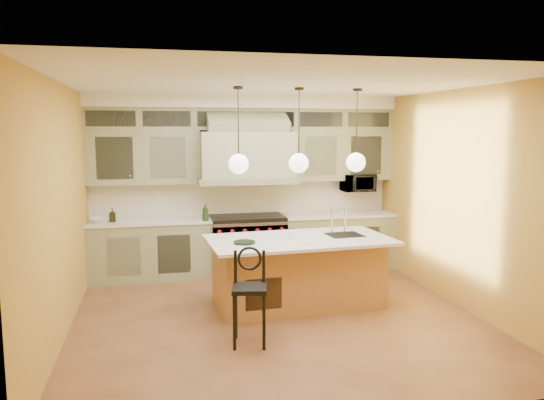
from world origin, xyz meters
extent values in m
plane|color=brown|center=(0.00, 0.00, 0.00)|extent=(5.00, 5.00, 0.00)
plane|color=white|center=(0.00, 0.00, 2.90)|extent=(5.00, 5.00, 0.00)
plane|color=#B58B32|center=(0.00, 2.50, 1.45)|extent=(5.00, 0.00, 5.00)
plane|color=#B58B32|center=(0.00, -2.50, 1.45)|extent=(5.00, 0.00, 5.00)
plane|color=#B58B32|center=(-2.50, 0.00, 1.45)|extent=(0.00, 5.00, 5.00)
plane|color=#B58B32|center=(2.50, 0.00, 1.45)|extent=(0.00, 5.00, 5.00)
cube|color=gray|center=(-1.55, 2.17, 0.45)|extent=(1.90, 0.65, 0.90)
cube|color=gray|center=(1.55, 2.17, 0.45)|extent=(1.90, 0.65, 0.90)
cube|color=white|center=(-1.55, 2.17, 0.92)|extent=(1.90, 0.68, 0.04)
cube|color=white|center=(1.55, 2.17, 0.92)|extent=(1.90, 0.68, 0.04)
cube|color=silver|center=(0.00, 2.48, 1.22)|extent=(5.00, 0.04, 0.56)
cube|color=gray|center=(-1.62, 2.33, 1.93)|extent=(1.75, 0.35, 0.85)
cube|color=gray|center=(1.62, 2.33, 1.93)|extent=(1.75, 0.35, 0.85)
cube|color=gray|center=(0.00, 2.15, 1.95)|extent=(1.50, 0.70, 0.75)
cube|color=#767B5A|center=(0.00, 2.15, 1.55)|extent=(1.60, 0.76, 0.10)
cube|color=#333833|center=(0.00, 2.33, 2.53)|extent=(5.00, 0.35, 0.35)
cube|color=white|center=(0.00, 2.31, 2.80)|extent=(5.00, 0.47, 0.20)
cube|color=silver|center=(0.00, 2.15, 0.45)|extent=(1.20, 0.70, 0.90)
cube|color=black|center=(0.00, 2.15, 0.93)|extent=(1.20, 0.70, 0.06)
cube|color=silver|center=(0.00, 1.83, 0.78)|extent=(1.20, 0.06, 0.14)
cube|color=#A5723A|center=(0.40, 0.45, 0.44)|extent=(2.23, 1.17, 0.88)
cube|color=white|center=(0.40, 0.40, 0.90)|extent=(2.50, 1.43, 0.04)
cube|color=black|center=(1.07, 0.49, 0.90)|extent=(0.49, 0.44, 0.05)
cylinder|color=black|center=(-0.67, -0.87, 0.31)|extent=(0.04, 0.04, 0.61)
cylinder|color=black|center=(-0.36, -0.94, 0.31)|extent=(0.04, 0.04, 0.61)
cylinder|color=black|center=(-0.60, -0.56, 0.31)|extent=(0.04, 0.04, 0.61)
cylinder|color=black|center=(-0.29, -0.63, 0.31)|extent=(0.04, 0.04, 0.61)
cube|color=black|center=(-0.48, -0.75, 0.63)|extent=(0.44, 0.44, 0.05)
torus|color=black|center=(-0.45, -0.59, 0.93)|extent=(0.27, 0.08, 0.27)
imported|color=black|center=(1.95, 2.25, 1.45)|extent=(0.54, 0.37, 0.30)
imported|color=#193414|center=(-0.70, 1.92, 1.08)|extent=(0.11, 0.11, 0.27)
imported|color=black|center=(-2.11, 2.15, 1.05)|extent=(0.10, 0.10, 0.21)
imported|color=white|center=(-2.30, 2.15, 0.98)|extent=(0.30, 0.30, 0.07)
imported|color=white|center=(0.29, 0.43, 0.97)|extent=(0.12, 0.12, 0.10)
cylinder|color=#2D2319|center=(-0.40, 0.45, 2.88)|extent=(0.12, 0.12, 0.03)
cylinder|color=#2D2319|center=(-0.40, 0.45, 2.44)|extent=(0.02, 0.02, 0.93)
sphere|color=white|center=(-0.40, 0.45, 1.92)|extent=(0.26, 0.26, 0.26)
cylinder|color=#2D2319|center=(0.40, 0.45, 2.88)|extent=(0.12, 0.12, 0.03)
cylinder|color=#2D2319|center=(0.40, 0.45, 2.44)|extent=(0.02, 0.02, 0.93)
sphere|color=white|center=(0.40, 0.45, 1.92)|extent=(0.26, 0.26, 0.26)
cylinder|color=#2D2319|center=(1.20, 0.45, 2.88)|extent=(0.12, 0.12, 0.03)
cylinder|color=#2D2319|center=(1.20, 0.45, 2.44)|extent=(0.02, 0.02, 0.93)
sphere|color=white|center=(1.20, 0.45, 1.92)|extent=(0.26, 0.26, 0.26)
camera|label=1|loc=(-1.45, -6.28, 2.36)|focal=35.00mm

